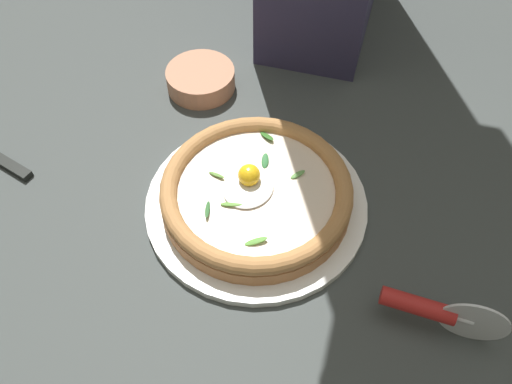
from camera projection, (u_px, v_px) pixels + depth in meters
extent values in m
cube|color=#393E3D|center=(254.00, 214.00, 0.73)|extent=(2.40, 2.40, 0.03)
cylinder|color=white|center=(256.00, 203.00, 0.72)|extent=(0.31, 0.31, 0.01)
cylinder|color=#B67545|center=(256.00, 196.00, 0.71)|extent=(0.26, 0.26, 0.02)
torus|color=#B17945|center=(256.00, 188.00, 0.69)|extent=(0.26, 0.26, 0.02)
cylinder|color=beige|center=(256.00, 190.00, 0.70)|extent=(0.22, 0.22, 0.00)
ellipsoid|color=white|center=(250.00, 185.00, 0.69)|extent=(0.07, 0.07, 0.01)
sphere|color=yellow|center=(249.00, 175.00, 0.69)|extent=(0.03, 0.03, 0.03)
ellipsoid|color=#5A8A39|center=(217.00, 175.00, 0.71)|extent=(0.01, 0.03, 0.01)
ellipsoid|color=#5D943A|center=(232.00, 204.00, 0.68)|extent=(0.02, 0.03, 0.01)
ellipsoid|color=#559537|center=(256.00, 241.00, 0.64)|extent=(0.03, 0.03, 0.01)
ellipsoid|color=#5E9549|center=(298.00, 174.00, 0.71)|extent=(0.02, 0.02, 0.01)
ellipsoid|color=#2D5E2D|center=(208.00, 209.00, 0.67)|extent=(0.03, 0.02, 0.01)
ellipsoid|color=#31733B|center=(265.00, 161.00, 0.72)|extent=(0.03, 0.02, 0.01)
ellipsoid|color=#2D6321|center=(267.00, 136.00, 0.75)|extent=(0.02, 0.03, 0.01)
cylinder|color=#B47859|center=(201.00, 79.00, 0.86)|extent=(0.11, 0.11, 0.03)
cylinder|color=silver|center=(474.00, 322.00, 0.58)|extent=(0.02, 0.08, 0.08)
cylinder|color=silver|center=(464.00, 320.00, 0.58)|extent=(0.01, 0.02, 0.01)
cylinder|color=#AB201D|center=(418.00, 306.00, 0.59)|extent=(0.05, 0.09, 0.02)
cube|color=black|center=(10.00, 165.00, 0.76)|extent=(0.02, 0.08, 0.01)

